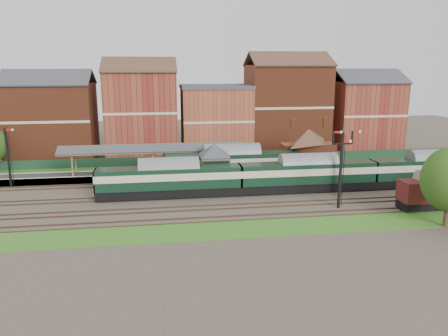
{
  "coord_description": "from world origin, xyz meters",
  "views": [
    {
      "loc": [
        -9.98,
        -52.21,
        15.86
      ],
      "look_at": [
        -1.92,
        2.0,
        3.0
      ],
      "focal_mm": 35.0,
      "sensor_mm": 36.0,
      "label": 1
    }
  ],
  "objects": [
    {
      "name": "ground",
      "position": [
        0.0,
        0.0,
        0.0
      ],
      "size": [
        160.0,
        160.0,
        0.0
      ],
      "primitive_type": "plane",
      "color": "#473D33",
      "rests_on": "ground"
    },
    {
      "name": "canopy",
      "position": [
        -11.0,
        9.75,
        4.58
      ],
      "size": [
        26.0,
        3.89,
        4.08
      ],
      "color": "#4D5636",
      "rests_on": "platform"
    },
    {
      "name": "brick_hut",
      "position": [
        5.0,
        3.25,
        1.2
      ],
      "size": [
        3.2,
        2.64,
        2.94
      ],
      "color": "maroon",
      "rests_on": "ground"
    },
    {
      "name": "platform_railcar",
      "position": [
        -0.16,
        6.5,
        2.54
      ],
      "size": [
        18.88,
        2.97,
        4.35
      ],
      "color": "black",
      "rests_on": "ground"
    },
    {
      "name": "semaphore_platform_end",
      "position": [
        -29.98,
        8.0,
        4.16
      ],
      "size": [
        1.23,
        0.25,
        8.0
      ],
      "color": "black",
      "rests_on": "ground"
    },
    {
      "name": "semaphore_bracket",
      "position": [
        12.04,
        -2.5,
        4.63
      ],
      "size": [
        3.6,
        0.25,
        8.18
      ],
      "color": "black",
      "rests_on": "ground"
    },
    {
      "name": "town_backdrop",
      "position": [
        -0.18,
        25.0,
        7.0
      ],
      "size": [
        69.0,
        10.0,
        16.0
      ],
      "color": "brown",
      "rests_on": "ground"
    },
    {
      "name": "grass_back",
      "position": [
        0.0,
        16.0,
        0.03
      ],
      "size": [
        90.0,
        4.5,
        0.06
      ],
      "primitive_type": "cube",
      "color": "#2D6619",
      "rests_on": "ground"
    },
    {
      "name": "semaphore_siding",
      "position": [
        10.02,
        -7.0,
        4.16
      ],
      "size": [
        1.23,
        0.25,
        8.0
      ],
      "color": "black",
      "rests_on": "ground"
    },
    {
      "name": "signal_box",
      "position": [
        -3.0,
        3.25,
        3.19
      ],
      "size": [
        5.4,
        5.4,
        6.0
      ],
      "color": "#5A684A",
      "rests_on": "ground"
    },
    {
      "name": "grass_front",
      "position": [
        0.0,
        -12.0,
        0.03
      ],
      "size": [
        90.0,
        5.0,
        0.06
      ],
      "primitive_type": "cube",
      "color": "#2D6619",
      "rests_on": "ground"
    },
    {
      "name": "dmu_train",
      "position": [
        8.65,
        0.0,
        2.39
      ],
      "size": [
        53.06,
        2.79,
        4.08
      ],
      "color": "black",
      "rests_on": "ground"
    },
    {
      "name": "fence",
      "position": [
        0.0,
        18.0,
        0.75
      ],
      "size": [
        90.0,
        0.12,
        1.5
      ],
      "primitive_type": "cube",
      "color": "#193823",
      "rests_on": "ground"
    },
    {
      "name": "platform",
      "position": [
        -5.0,
        9.75,
        0.5
      ],
      "size": [
        55.0,
        3.4,
        1.0
      ],
      "primitive_type": "cube",
      "color": "#2D2D2D",
      "rests_on": "ground"
    },
    {
      "name": "goods_van_a",
      "position": [
        19.4,
        -9.0,
        2.03
      ],
      "size": [
        5.88,
        2.55,
        3.57
      ],
      "color": "black",
      "rests_on": "ground"
    },
    {
      "name": "station_building",
      "position": [
        12.0,
        9.75,
        3.96
      ],
      "size": [
        8.1,
        8.1,
        5.9
      ],
      "color": "brown",
      "rests_on": "platform"
    }
  ]
}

